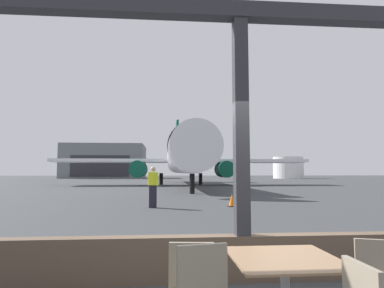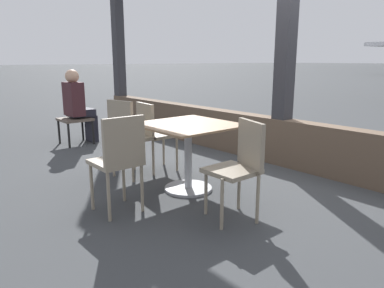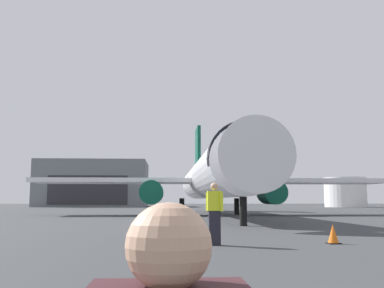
% 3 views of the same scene
% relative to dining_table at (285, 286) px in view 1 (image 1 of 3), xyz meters
% --- Properties ---
extents(ground_plane, '(220.00, 220.00, 0.00)m').
position_rel_dining_table_xyz_m(ground_plane, '(0.01, 41.63, -0.48)').
color(ground_plane, '#383A3D').
extents(window_frame, '(8.82, 0.24, 3.99)m').
position_rel_dining_table_xyz_m(window_frame, '(0.01, 1.63, 0.94)').
color(window_frame, brown).
rests_on(window_frame, ground).
extents(dining_table, '(0.94, 0.94, 0.73)m').
position_rel_dining_table_xyz_m(dining_table, '(0.00, 0.00, 0.00)').
color(dining_table, '#8C6B4C').
rests_on(dining_table, ground).
extents(cafe_chair_aisle_left, '(0.49, 0.49, 0.88)m').
position_rel_dining_table_xyz_m(cafe_chair_aisle_left, '(0.85, -0.11, 0.05)').
color(cafe_chair_aisle_left, gray).
rests_on(cafe_chair_aisle_left, ground).
extents(cafe_chair_aisle_right, '(0.42, 0.42, 0.88)m').
position_rel_dining_table_xyz_m(cafe_chair_aisle_right, '(-0.83, 0.11, 0.05)').
color(cafe_chair_aisle_right, gray).
rests_on(cafe_chair_aisle_right, ground).
extents(airplane, '(29.58, 36.08, 9.89)m').
position_rel_dining_table_xyz_m(airplane, '(0.80, 34.28, 2.66)').
color(airplane, silver).
rests_on(airplane, ground).
extents(ground_crew_worker, '(0.45, 0.40, 1.74)m').
position_rel_dining_table_xyz_m(ground_crew_worker, '(-1.60, 11.05, 0.42)').
color(ground_crew_worker, black).
rests_on(ground_crew_worker, ground).
extents(traffic_cone, '(0.36, 0.36, 0.55)m').
position_rel_dining_table_xyz_m(traffic_cone, '(1.85, 11.26, -0.22)').
color(traffic_cone, orange).
rests_on(traffic_cone, ground).
extents(distant_hangar, '(20.39, 15.77, 8.75)m').
position_rel_dining_table_xyz_m(distant_hangar, '(-17.09, 85.52, 3.90)').
color(distant_hangar, slate).
rests_on(distant_hangar, ground).
extents(fuel_storage_tank, '(7.31, 7.31, 5.28)m').
position_rel_dining_table_xyz_m(fuel_storage_tank, '(29.19, 75.05, 2.16)').
color(fuel_storage_tank, white).
rests_on(fuel_storage_tank, ground).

